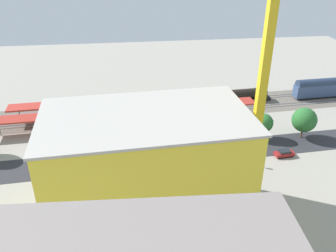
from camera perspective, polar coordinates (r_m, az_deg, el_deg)
ground_plane at (r=84.82m, az=-1.57°, el=-3.05°), size 191.37×191.37×0.00m
rail_bed at (r=101.67m, az=-2.66°, el=2.48°), size 120.24×21.32×0.01m
street_asphalt at (r=80.54m, az=-1.20°, el=-4.90°), size 119.92×15.79×0.01m
track_rails at (r=101.60m, az=-2.66°, el=2.57°), size 119.42×14.90×0.12m
platform_canopy_near at (r=92.45m, az=-6.80°, el=2.45°), size 69.89×8.60×4.41m
platform_canopy_far at (r=98.32m, az=-8.48°, el=4.04°), size 56.33×7.72×4.57m
locomotive at (r=109.41m, az=12.17°, el=4.84°), size 16.26×3.78×5.26m
passenger_coach at (r=118.88m, az=23.34°, el=5.69°), size 16.91×4.04×6.08m
freight_coach_far at (r=97.87m, az=-13.84°, el=2.76°), size 17.81×3.99×6.34m
parked_car_0 at (r=84.38m, az=18.16°, el=-4.23°), size 4.49×2.20×1.55m
parked_car_1 at (r=81.28m, az=12.36°, el=-4.67°), size 4.61×2.27×1.69m
parked_car_2 at (r=79.11m, az=6.96°, el=-5.16°), size 4.35×2.15×1.68m
parked_car_3 at (r=77.41m, az=0.62°, el=-5.70°), size 4.78×2.03×1.78m
parked_car_4 at (r=77.41m, az=-5.53°, el=-5.82°), size 4.11×1.85×1.84m
parked_car_5 at (r=76.94m, az=-11.81°, el=-6.66°), size 4.24×1.93×1.66m
parked_car_6 at (r=78.87m, az=-17.89°, el=-6.60°), size 4.42×2.11×1.66m
construction_building at (r=57.95m, az=-3.31°, el=-7.56°), size 31.95×19.36×20.13m
construction_roof_slab at (r=52.66m, az=-3.61°, el=1.57°), size 32.58×20.00×0.40m
tower_crane at (r=61.82m, az=16.37°, el=8.46°), size 24.33×19.62×40.36m
box_truck_0 at (r=74.30m, az=-5.06°, el=-6.61°), size 9.91×3.55×3.34m
street_tree_1 at (r=82.39m, az=-3.35°, el=-0.18°), size 4.08×4.08×6.97m
street_tree_2 at (r=88.16m, az=14.14°, el=0.31°), size 4.06×4.06×6.07m
street_tree_3 at (r=82.79m, az=2.35°, el=0.58°), size 5.13×5.13×8.25m
street_tree_4 at (r=88.59m, az=15.08°, el=0.47°), size 4.66×4.66×6.57m
street_tree_5 at (r=91.87m, az=21.05°, el=0.92°), size 5.98×5.98×7.80m
traffic_light at (r=77.62m, az=11.16°, el=-3.11°), size 0.50×0.36×6.51m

